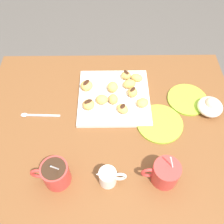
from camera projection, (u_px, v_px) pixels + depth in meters
The scene contains 26 objects.
ground_plane at pixel (111, 186), 1.64m from camera, with size 8.00×8.00×0.00m, color #514C47.
dining_table at pixel (111, 139), 1.15m from camera, with size 1.07×0.81×0.75m.
pastry_plate_square at pixel (114, 97), 1.10m from camera, with size 0.31×0.31×0.02m, color white.
coffee_mug_red_left at pixel (165, 173), 0.86m from camera, with size 0.13×0.09×0.13m.
coffee_mug_red_right at pixel (55, 174), 0.85m from camera, with size 0.13×0.09×0.14m.
cream_pitcher_white at pixel (108, 177), 0.86m from camera, with size 0.10×0.06×0.07m.
ice_cream_bowl at pixel (210, 106), 1.04m from camera, with size 0.10×0.10×0.08m.
saucer_lime_left at pixel (187, 99), 1.10m from camera, with size 0.17×0.17×0.01m, color #9EC633.
saucer_lime_right at pixel (160, 124), 1.03m from camera, with size 0.19×0.19×0.01m, color #9EC633.
loose_spoon_near_saucer at pixel (36, 115), 1.05m from camera, with size 0.16×0.02×0.01m.
beignet_0 at pixel (143, 103), 1.06m from camera, with size 0.04×0.05×0.03m, color #DBA351.
beignet_1 at pixel (129, 84), 1.11m from camera, with size 0.06×0.04×0.04m, color #DBA351.
beignet_2 at pixel (123, 109), 1.04m from camera, with size 0.04×0.05×0.03m, color #DBA351.
chocolate_drizzle_2 at pixel (123, 106), 1.02m from camera, with size 0.03×0.02×0.01m, color #381E11.
beignet_3 at pixel (133, 92), 1.09m from camera, with size 0.04×0.04×0.04m, color #DBA351.
chocolate_drizzle_3 at pixel (133, 89), 1.07m from camera, with size 0.03×0.02×0.01m, color #381E11.
beignet_4 at pixel (113, 99), 1.06m from camera, with size 0.05×0.04×0.04m, color #DBA351.
beignet_5 at pixel (87, 85), 1.11m from camera, with size 0.05×0.05×0.04m, color #DBA351.
chocolate_drizzle_5 at pixel (86, 82), 1.09m from camera, with size 0.04×0.02×0.01m, color #381E11.
beignet_6 at pixel (137, 78), 1.14m from camera, with size 0.04×0.05×0.03m, color #DBA351.
beignet_7 at pixel (126, 75), 1.15m from camera, with size 0.04×0.04×0.04m, color #DBA351.
chocolate_drizzle_7 at pixel (126, 72), 1.13m from camera, with size 0.03×0.02×0.01m, color #381E11.
beignet_8 at pixel (102, 99), 1.06m from camera, with size 0.05×0.05×0.04m, color #DBA351.
beignet_9 at pixel (113, 87), 1.10m from camera, with size 0.05×0.05×0.04m, color #DBA351.
beignet_10 at pixel (89, 105), 1.05m from camera, with size 0.05×0.05×0.04m, color #DBA351.
chocolate_drizzle_10 at pixel (88, 101), 1.03m from camera, with size 0.04×0.02×0.01m, color #381E11.
Camera 1 is at (0.00, 0.57, 1.61)m, focal length 40.71 mm.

